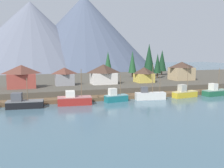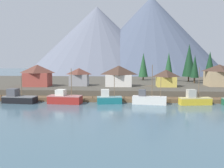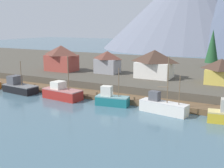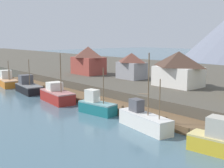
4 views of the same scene
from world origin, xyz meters
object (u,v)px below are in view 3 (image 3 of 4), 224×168
(fishing_boat_red, at_px, (62,93))
(fishing_boat_white, at_px, (163,106))
(house_red, at_px, (61,58))
(house_white, at_px, (154,64))
(fishing_boat_black, at_px, (19,87))
(house_yellow, at_px, (221,71))
(conifer_mid_right, at_px, (212,46))
(fishing_boat_teal, at_px, (111,99))
(house_grey, at_px, (107,62))

(fishing_boat_red, xyz_separation_m, fishing_boat_white, (20.77, 0.36, -0.08))
(house_red, distance_m, house_white, 25.25)
(fishing_boat_black, xyz_separation_m, house_red, (-0.75, 16.04, 4.72))
(house_red, bearing_deg, house_white, 4.37)
(house_yellow, bearing_deg, fishing_boat_white, -110.37)
(conifer_mid_right, bearing_deg, house_white, -110.58)
(fishing_boat_teal, xyz_separation_m, fishing_boat_white, (9.82, -0.09, -0.05))
(fishing_boat_black, height_order, house_yellow, house_yellow)
(house_yellow, bearing_deg, fishing_boat_teal, -133.05)
(house_white, bearing_deg, house_grey, 178.01)
(house_yellow, bearing_deg, house_red, -177.29)
(fishing_boat_white, bearing_deg, house_red, 163.21)
(fishing_boat_black, height_order, conifer_mid_right, conifer_mid_right)
(house_red, bearing_deg, fishing_boat_white, -25.35)
(fishing_boat_teal, relative_size, fishing_boat_white, 0.73)
(fishing_boat_white, xyz_separation_m, house_white, (-8.02, 17.65, 4.62))
(house_red, relative_size, house_white, 0.97)
(fishing_boat_red, relative_size, house_grey, 1.46)
(house_red, xyz_separation_m, house_yellow, (39.73, 1.88, -0.76))
(fishing_boat_teal, distance_m, house_white, 18.23)
(house_yellow, bearing_deg, fishing_boat_red, -146.66)
(fishing_boat_teal, distance_m, house_grey, 21.39)
(fishing_boat_red, bearing_deg, house_grey, 95.60)
(conifer_mid_right, bearing_deg, fishing_boat_red, -117.49)
(house_grey, bearing_deg, fishing_boat_white, -41.26)
(fishing_boat_white, distance_m, house_red, 37.04)
(fishing_boat_red, distance_m, house_grey, 18.90)
(fishing_boat_black, xyz_separation_m, fishing_boat_red, (11.67, -0.05, 0.04))
(house_grey, height_order, conifer_mid_right, conifer_mid_right)
(fishing_boat_white, bearing_deg, house_white, 122.98)
(fishing_boat_black, distance_m, house_yellow, 43.08)
(fishing_boat_black, distance_m, conifer_mid_right, 53.51)
(house_red, bearing_deg, fishing_boat_teal, -33.77)
(house_yellow, distance_m, house_grey, 27.16)
(fishing_boat_white, xyz_separation_m, house_yellow, (6.54, 17.60, 4.00))
(fishing_boat_black, xyz_separation_m, fishing_boat_teal, (22.62, 0.40, 0.01))
(fishing_boat_red, bearing_deg, fishing_boat_white, 7.06)
(fishing_boat_teal, xyz_separation_m, house_yellow, (16.36, 17.51, 3.96))
(conifer_mid_right, bearing_deg, house_red, -143.32)
(house_yellow, bearing_deg, conifer_mid_right, 103.87)
(fishing_boat_red, xyz_separation_m, house_grey, (0.15, 18.45, 4.10))
(fishing_boat_black, height_order, house_red, house_red)
(fishing_boat_black, distance_m, house_grey, 22.26)
(house_white, xyz_separation_m, house_grey, (-12.60, 0.44, -0.43))
(fishing_boat_black, relative_size, fishing_boat_white, 0.88)
(fishing_boat_black, relative_size, fishing_boat_red, 0.97)
(house_yellow, bearing_deg, fishing_boat_black, -155.31)
(fishing_boat_black, relative_size, house_grey, 1.42)
(fishing_boat_white, bearing_deg, conifer_mid_right, 97.49)
(house_yellow, xyz_separation_m, house_grey, (-27.16, 0.48, 0.18))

